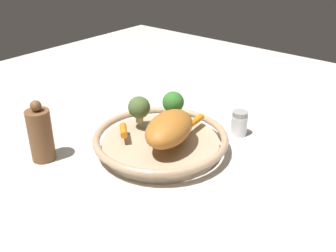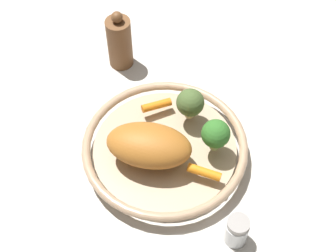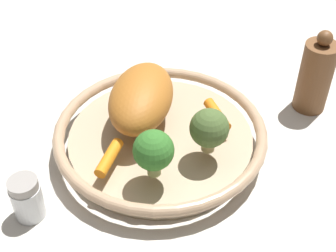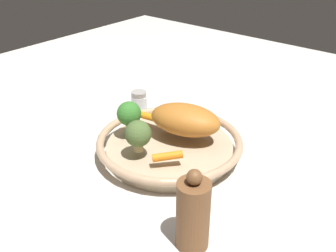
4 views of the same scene
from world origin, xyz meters
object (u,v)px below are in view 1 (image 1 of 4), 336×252
object	(u,v)px
broccoli_floret_small	(173,103)
salt_shaker	(239,123)
serving_bowl	(161,142)
roast_chicken_piece	(169,128)
broccoli_floret_edge	(139,108)
pepper_mill	(41,134)
baby_carrot_left	(123,130)
baby_carrot_center	(195,121)

from	to	relation	value
broccoli_floret_small	salt_shaker	size ratio (longest dim) A/B	1.07
serving_bowl	broccoli_floret_small	bearing A→B (deg)	-159.35
roast_chicken_piece	broccoli_floret_small	world-z (taller)	broccoli_floret_small
broccoli_floret_edge	salt_shaker	xyz separation A→B (m)	(-0.18, 0.19, -0.05)
broccoli_floret_edge	salt_shaker	bearing A→B (deg)	133.25
broccoli_floret_small	pepper_mill	bearing A→B (deg)	-27.75
broccoli_floret_small	pepper_mill	xyz separation A→B (m)	(0.29, -0.15, -0.02)
baby_carrot_left	salt_shaker	world-z (taller)	salt_shaker
baby_carrot_center	salt_shaker	bearing A→B (deg)	142.57
serving_bowl	baby_carrot_left	world-z (taller)	baby_carrot_left
serving_bowl	baby_carrot_center	size ratio (longest dim) A/B	5.12
pepper_mill	serving_bowl	bearing A→B (deg)	137.28
roast_chicken_piece	baby_carrot_left	size ratio (longest dim) A/B	2.62
serving_bowl	roast_chicken_piece	bearing A→B (deg)	69.94
broccoli_floret_small	roast_chicken_piece	bearing A→B (deg)	34.81
baby_carrot_left	broccoli_floret_small	xyz separation A→B (m)	(-0.14, 0.04, 0.03)
baby_carrot_center	broccoli_floret_small	xyz separation A→B (m)	(0.01, -0.07, 0.03)
serving_bowl	baby_carrot_left	size ratio (longest dim) A/B	5.29
roast_chicken_piece	broccoli_floret_edge	xyz separation A→B (m)	(-0.03, -0.12, 0.01)
salt_shaker	pepper_mill	bearing A→B (deg)	-36.51
serving_bowl	baby_carrot_center	world-z (taller)	baby_carrot_center
baby_carrot_center	roast_chicken_piece	bearing A→B (deg)	3.16
broccoli_floret_edge	pepper_mill	world-z (taller)	pepper_mill
baby_carrot_left	roast_chicken_piece	bearing A→B (deg)	109.96
baby_carrot_center	baby_carrot_left	bearing A→B (deg)	-34.46
baby_carrot_center	pepper_mill	distance (m)	0.37
baby_carrot_left	pepper_mill	bearing A→B (deg)	-37.90
roast_chicken_piece	broccoli_floret_edge	distance (m)	0.12
baby_carrot_center	broccoli_floret_edge	bearing A→B (deg)	-54.62
serving_bowl	baby_carrot_left	distance (m)	0.09
baby_carrot_left	pepper_mill	xyz separation A→B (m)	(0.15, -0.12, 0.01)
baby_carrot_left	pepper_mill	world-z (taller)	pepper_mill
roast_chicken_piece	baby_carrot_center	size ratio (longest dim) A/B	2.54
serving_bowl	roast_chicken_piece	distance (m)	0.07
serving_bowl	broccoli_floret_small	distance (m)	0.11
serving_bowl	pepper_mill	size ratio (longest dim) A/B	2.19
serving_bowl	salt_shaker	size ratio (longest dim) A/B	4.93
baby_carrot_center	broccoli_floret_small	bearing A→B (deg)	-83.61
baby_carrot_left	baby_carrot_center	bearing A→B (deg)	145.54
serving_bowl	pepper_mill	world-z (taller)	pepper_mill
baby_carrot_center	serving_bowl	bearing A→B (deg)	-18.31
broccoli_floret_edge	baby_carrot_center	bearing A→B (deg)	125.38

